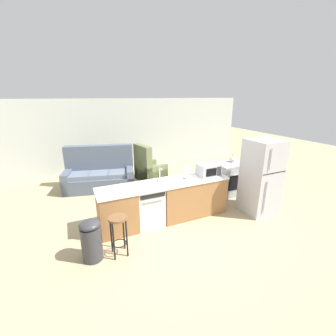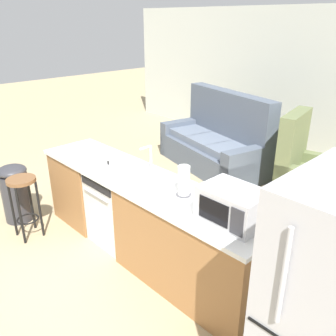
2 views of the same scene
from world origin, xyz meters
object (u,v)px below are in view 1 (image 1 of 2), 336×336
at_px(stove_range, 229,179).
at_px(trash_bin, 91,240).
at_px(microwave, 209,170).
at_px(armchair, 148,170).
at_px(refrigerator, 261,177).
at_px(bar_stool, 118,228).
at_px(couch, 100,175).
at_px(kettle, 232,159).
at_px(soap_bottle, 158,185).
at_px(paper_towel_roll, 186,173).
at_px(dishwasher, 149,206).

xyz_separation_m(stove_range, trash_bin, (-3.86, -1.23, -0.07)).
distance_m(microwave, armchair, 2.71).
relative_size(refrigerator, trash_bin, 2.37).
distance_m(bar_stool, couch, 3.29).
bearing_deg(refrigerator, kettle, 82.17).
xyz_separation_m(stove_range, soap_bottle, (-2.46, -0.76, 0.52)).
height_order(microwave, couch, couch).
distance_m(soap_bottle, trash_bin, 1.59).
bearing_deg(couch, kettle, -28.50).
bearing_deg(couch, paper_towel_roll, -57.59).
bearing_deg(refrigerator, trash_bin, -178.12).
height_order(stove_range, bar_stool, stove_range).
xyz_separation_m(dishwasher, kettle, (2.77, 0.68, 0.56)).
bearing_deg(armchair, refrigerator, -61.28).
height_order(dishwasher, paper_towel_roll, paper_towel_roll).
relative_size(paper_towel_roll, couch, 0.13).
bearing_deg(dishwasher, stove_range, 11.91).
bearing_deg(soap_bottle, refrigerator, -7.76).
bearing_deg(refrigerator, couch, 136.50).
xyz_separation_m(dishwasher, armchair, (0.90, 2.55, -0.07)).
bearing_deg(dishwasher, bar_stool, -137.47).
relative_size(dishwasher, paper_towel_roll, 2.98).
bearing_deg(microwave, kettle, 28.25).
relative_size(stove_range, bar_stool, 1.22).
height_order(kettle, armchair, armchair).
bearing_deg(paper_towel_roll, kettle, 18.96).
relative_size(dishwasher, microwave, 1.68).
bearing_deg(trash_bin, soap_bottle, 18.26).
bearing_deg(microwave, refrigerator, -26.55).
bearing_deg(microwave, soap_bottle, -171.13).
xyz_separation_m(dishwasher, refrigerator, (2.60, -0.55, 0.46)).
bearing_deg(dishwasher, paper_towel_roll, 2.88).
bearing_deg(stove_range, bar_stool, -159.24).
relative_size(refrigerator, armchair, 1.46).
relative_size(refrigerator, paper_towel_roll, 6.23).
distance_m(stove_range, refrigerator, 1.18).
xyz_separation_m(paper_towel_roll, armchair, (-0.03, 2.51, -0.69)).
relative_size(stove_range, trash_bin, 1.22).
distance_m(soap_bottle, bar_stool, 1.17).
height_order(stove_range, trash_bin, stove_range).
height_order(dishwasher, armchair, armchair).
bearing_deg(microwave, couch, 130.33).
height_order(soap_bottle, kettle, kettle).
bearing_deg(kettle, soap_bottle, -161.24).
xyz_separation_m(microwave, couch, (-2.15, 2.54, -0.65)).
height_order(bar_stool, couch, couch).
distance_m(paper_towel_roll, trash_bin, 2.40).
bearing_deg(couch, dishwasher, -75.61).
bearing_deg(stove_range, trash_bin, -162.40).
distance_m(paper_towel_roll, bar_stool, 1.98).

